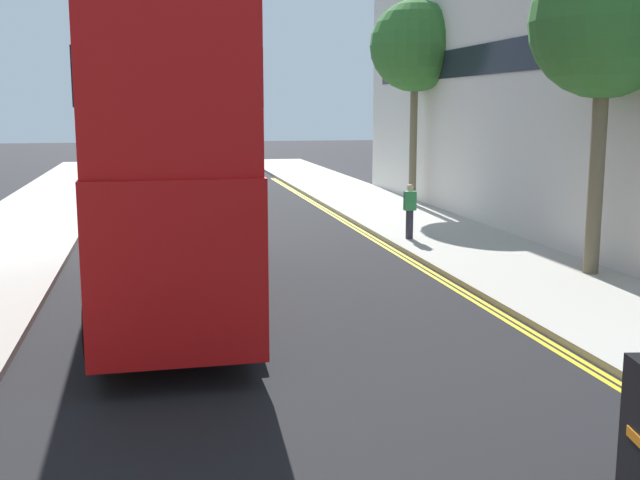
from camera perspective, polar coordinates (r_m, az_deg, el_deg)
The scene contains 8 objects.
sidewalk_right at distance 19.97m, azimuth 14.02°, elevation -1.91°, with size 4.00×80.00×0.14m, color #ADA89E.
kerb_line_outer at distance 17.35m, azimuth 10.63°, elevation -3.76°, with size 0.10×56.00×0.01m, color yellow.
kerb_line_inner at distance 17.29m, azimuth 10.14°, elevation -3.79°, with size 0.10×56.00×0.01m, color yellow.
double_decker_bus_away at distance 15.88m, azimuth -11.41°, elevation 6.03°, with size 2.91×10.84×5.64m.
pedestrian_far at distance 23.10m, azimuth 6.58°, elevation 2.17°, with size 0.34×0.22×1.62m.
street_tree_near at distance 19.12m, azimuth 20.15°, elevation 14.60°, with size 3.39×3.39×7.42m.
street_tree_mid at distance 31.27m, azimuth 6.97°, elevation 13.85°, with size 3.51×3.51×7.93m.
townhouse_terrace_right at distance 28.55m, azimuth 22.26°, elevation 15.62°, with size 10.08×28.00×14.55m.
Camera 1 is at (-2.16, -1.56, 4.00)m, focal length 43.74 mm.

